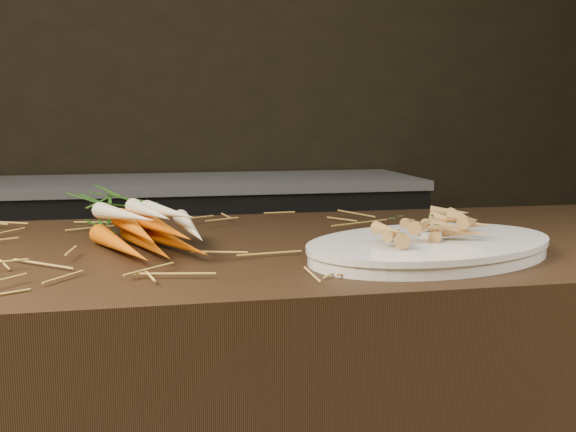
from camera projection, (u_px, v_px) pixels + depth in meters
name	position (u px, v px, depth m)	size (l,w,h in m)	color
back_counter	(203.00, 276.00, 3.08)	(1.82, 0.62, 0.84)	black
straw_bedding	(119.00, 244.00, 1.13)	(1.40, 0.60, 0.02)	#A67B32
root_veg_bunch	(129.00, 217.00, 1.19)	(0.25, 0.47, 0.09)	#E36503
serving_platter	(431.00, 250.00, 1.07)	(0.41, 0.27, 0.02)	white
roasted_veg_heap	(431.00, 227.00, 1.07)	(0.20, 0.14, 0.05)	#A87734
serving_fork	(505.00, 234.00, 1.13)	(0.01, 0.15, 0.00)	silver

